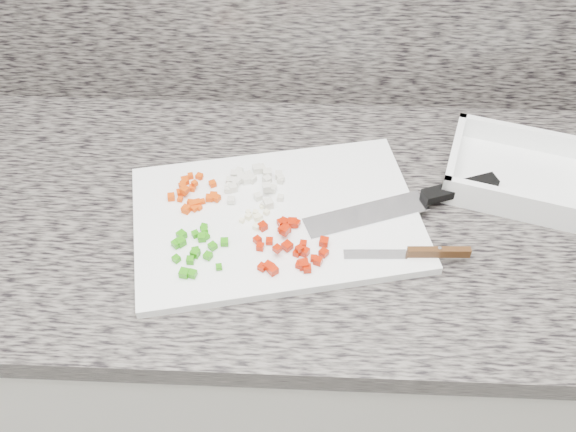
% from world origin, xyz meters
% --- Properties ---
extents(cabinet, '(3.92, 0.62, 0.86)m').
position_xyz_m(cabinet, '(0.00, 1.44, 0.43)').
color(cabinet, silver).
rests_on(cabinet, ground).
extents(countertop, '(3.96, 0.64, 0.04)m').
position_xyz_m(countertop, '(0.00, 1.44, 0.88)').
color(countertop, '#615B55').
rests_on(countertop, cabinet).
extents(cutting_board, '(0.53, 0.41, 0.02)m').
position_xyz_m(cutting_board, '(-0.04, 1.41, 0.91)').
color(cutting_board, white).
rests_on(cutting_board, countertop).
extents(carrot_pile, '(0.09, 0.10, 0.02)m').
position_xyz_m(carrot_pile, '(-0.18, 1.44, 0.92)').
color(carrot_pile, '#D33E04').
rests_on(carrot_pile, cutting_board).
extents(onion_pile, '(0.10, 0.10, 0.02)m').
position_xyz_m(onion_pile, '(-0.08, 1.47, 0.92)').
color(onion_pile, silver).
rests_on(onion_pile, cutting_board).
extents(green_pepper_pile, '(0.09, 0.11, 0.01)m').
position_xyz_m(green_pepper_pile, '(-0.16, 1.32, 0.92)').
color(green_pepper_pile, '#27880C').
rests_on(green_pepper_pile, cutting_board).
extents(red_pepper_pile, '(0.12, 0.12, 0.02)m').
position_xyz_m(red_pepper_pile, '(-0.01, 1.33, 0.92)').
color(red_pepper_pile, '#A61702').
rests_on(red_pepper_pile, cutting_board).
extents(garlic_pile, '(0.05, 0.06, 0.01)m').
position_xyz_m(garlic_pile, '(-0.07, 1.40, 0.92)').
color(garlic_pile, '#FBF3C2').
rests_on(garlic_pile, cutting_board).
extents(chef_knife, '(0.34, 0.16, 0.02)m').
position_xyz_m(chef_knife, '(0.22, 1.45, 0.92)').
color(chef_knife, silver).
rests_on(chef_knife, cutting_board).
extents(paring_knife, '(0.20, 0.02, 0.02)m').
position_xyz_m(paring_knife, '(0.20, 1.33, 0.92)').
color(paring_knife, silver).
rests_on(paring_knife, cutting_board).
extents(tray, '(0.30, 0.25, 0.05)m').
position_xyz_m(tray, '(0.39, 1.52, 0.92)').
color(tray, white).
rests_on(tray, countertop).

